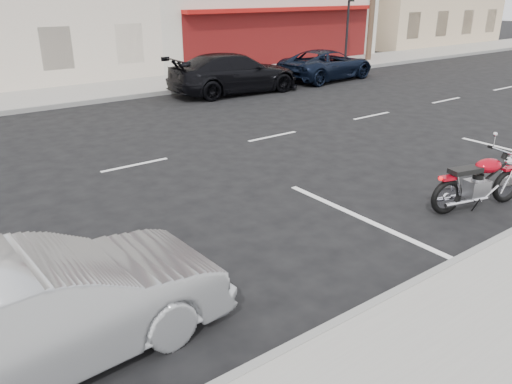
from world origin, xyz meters
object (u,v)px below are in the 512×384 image
at_px(fire_hydrant, 323,57).
at_px(motorcycle, 509,178).
at_px(suv_far, 327,65).
at_px(car_far, 234,73).
at_px(traffic_light, 349,14).
at_px(sedan_silver, 41,312).

relative_size(fire_hydrant, motorcycle, 0.36).
bearing_deg(motorcycle, fire_hydrant, 72.20).
xyz_separation_m(suv_far, car_far, (-5.00, -0.14, 0.10)).
bearing_deg(car_far, suv_far, -84.57).
distance_m(suv_far, car_far, 5.01).
bearing_deg(motorcycle, suv_far, 74.49).
distance_m(traffic_light, fire_hydrant, 2.53).
relative_size(traffic_light, sedan_silver, 0.95).
height_order(sedan_silver, car_far, car_far).
distance_m(traffic_light, sedan_silver, 23.55).
bearing_deg(suv_far, sedan_silver, 121.12).
bearing_deg(fire_hydrant, motorcycle, -122.40).
distance_m(traffic_light, motorcycle, 18.17).
distance_m(motorcycle, sedan_silver, 8.16).
bearing_deg(car_far, sedan_silver, 141.97).
height_order(motorcycle, car_far, car_far).
distance_m(traffic_light, suv_far, 4.97).
distance_m(fire_hydrant, car_far, 7.87).
xyz_separation_m(fire_hydrant, car_far, (-7.35, -2.81, 0.22)).
relative_size(fire_hydrant, suv_far, 0.15).
height_order(sedan_silver, suv_far, sedan_silver).
bearing_deg(car_far, motorcycle, 174.54).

